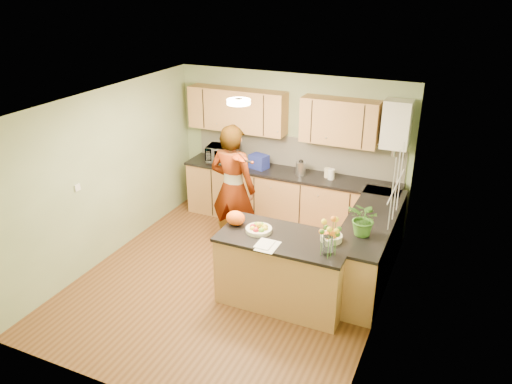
% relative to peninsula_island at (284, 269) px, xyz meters
% --- Properties ---
extents(floor, '(4.50, 4.50, 0.00)m').
position_rel_peninsula_island_xyz_m(floor, '(-0.82, 0.13, -0.47)').
color(floor, '#553218').
rests_on(floor, ground).
extents(ceiling, '(4.00, 4.50, 0.02)m').
position_rel_peninsula_island_xyz_m(ceiling, '(-0.82, 0.13, 2.03)').
color(ceiling, white).
rests_on(ceiling, wall_back).
extents(wall_back, '(4.00, 0.02, 2.50)m').
position_rel_peninsula_island_xyz_m(wall_back, '(-0.82, 2.38, 0.78)').
color(wall_back, gray).
rests_on(wall_back, floor).
extents(wall_front, '(4.00, 0.02, 2.50)m').
position_rel_peninsula_island_xyz_m(wall_front, '(-0.82, -2.12, 0.78)').
color(wall_front, gray).
rests_on(wall_front, floor).
extents(wall_left, '(0.02, 4.50, 2.50)m').
position_rel_peninsula_island_xyz_m(wall_left, '(-2.82, 0.13, 0.78)').
color(wall_left, gray).
rests_on(wall_left, floor).
extents(wall_right, '(0.02, 4.50, 2.50)m').
position_rel_peninsula_island_xyz_m(wall_right, '(1.18, 0.13, 0.78)').
color(wall_right, gray).
rests_on(wall_right, floor).
extents(back_counter, '(3.64, 0.62, 0.94)m').
position_rel_peninsula_island_xyz_m(back_counter, '(-0.72, 2.08, -0.00)').
color(back_counter, '#B48448').
rests_on(back_counter, floor).
extents(right_counter, '(0.62, 2.24, 0.94)m').
position_rel_peninsula_island_xyz_m(right_counter, '(0.88, 0.98, -0.00)').
color(right_counter, '#B48448').
rests_on(right_counter, floor).
extents(splashback, '(3.60, 0.02, 0.52)m').
position_rel_peninsula_island_xyz_m(splashback, '(-0.72, 2.37, 0.73)').
color(splashback, beige).
rests_on(splashback, back_counter).
extents(upper_cabinets, '(3.20, 0.34, 0.70)m').
position_rel_peninsula_island_xyz_m(upper_cabinets, '(-1.00, 2.21, 1.38)').
color(upper_cabinets, '#B48448').
rests_on(upper_cabinets, wall_back).
extents(boiler, '(0.40, 0.30, 0.86)m').
position_rel_peninsula_island_xyz_m(boiler, '(0.88, 2.22, 1.42)').
color(boiler, white).
rests_on(boiler, wall_back).
extents(window_right, '(0.01, 1.30, 1.05)m').
position_rel_peninsula_island_xyz_m(window_right, '(1.17, 0.73, 1.08)').
color(window_right, white).
rests_on(window_right, wall_right).
extents(light_switch, '(0.02, 0.09, 0.09)m').
position_rel_peninsula_island_xyz_m(light_switch, '(-2.80, -0.47, 0.83)').
color(light_switch, white).
rests_on(light_switch, wall_left).
extents(ceiling_lamp, '(0.30, 0.30, 0.07)m').
position_rel_peninsula_island_xyz_m(ceiling_lamp, '(-0.82, 0.43, 1.99)').
color(ceiling_lamp, '#FFEABF').
rests_on(ceiling_lamp, ceiling).
extents(peninsula_island, '(1.64, 0.84, 0.94)m').
position_rel_peninsula_island_xyz_m(peninsula_island, '(0.00, 0.00, 0.00)').
color(peninsula_island, '#B48448').
rests_on(peninsula_island, floor).
extents(fruit_dish, '(0.33, 0.33, 0.12)m').
position_rel_peninsula_island_xyz_m(fruit_dish, '(-0.35, 0.00, 0.52)').
color(fruit_dish, beige).
rests_on(fruit_dish, peninsula_island).
extents(orange_bowl, '(0.27, 0.27, 0.16)m').
position_rel_peninsula_island_xyz_m(orange_bowl, '(0.55, 0.15, 0.54)').
color(orange_bowl, beige).
rests_on(orange_bowl, peninsula_island).
extents(flower_vase, '(0.27, 0.27, 0.51)m').
position_rel_peninsula_island_xyz_m(flower_vase, '(0.60, -0.18, 0.80)').
color(flower_vase, silver).
rests_on(flower_vase, peninsula_island).
extents(orange_bag, '(0.27, 0.24, 0.19)m').
position_rel_peninsula_island_xyz_m(orange_bag, '(-0.70, 0.05, 0.56)').
color(orange_bag, orange).
rests_on(orange_bag, peninsula_island).
extents(papers, '(0.23, 0.32, 0.01)m').
position_rel_peninsula_island_xyz_m(papers, '(-0.10, -0.30, 0.48)').
color(papers, white).
rests_on(papers, peninsula_island).
extents(violinist, '(0.74, 0.50, 1.98)m').
position_rel_peninsula_island_xyz_m(violinist, '(-1.21, 0.99, 0.52)').
color(violinist, tan).
rests_on(violinist, floor).
extents(violin, '(0.57, 0.50, 0.14)m').
position_rel_peninsula_island_xyz_m(violin, '(-1.01, 0.77, 1.11)').
color(violin, '#4A1704').
rests_on(violin, violinist).
extents(microwave, '(0.59, 0.44, 0.30)m').
position_rel_peninsula_island_xyz_m(microwave, '(-1.92, 2.06, 0.62)').
color(microwave, white).
rests_on(microwave, back_counter).
extents(blue_box, '(0.34, 0.28, 0.23)m').
position_rel_peninsula_island_xyz_m(blue_box, '(-1.26, 2.06, 0.58)').
color(blue_box, '#212D9A').
rests_on(blue_box, back_counter).
extents(kettle, '(0.16, 0.16, 0.30)m').
position_rel_peninsula_island_xyz_m(kettle, '(-0.52, 2.05, 0.59)').
color(kettle, '#BBBABF').
rests_on(kettle, back_counter).
extents(jar_cream, '(0.13, 0.13, 0.16)m').
position_rel_peninsula_island_xyz_m(jar_cream, '(-0.09, 2.13, 0.55)').
color(jar_cream, beige).
rests_on(jar_cream, back_counter).
extents(jar_white, '(0.14, 0.14, 0.17)m').
position_rel_peninsula_island_xyz_m(jar_white, '(-0.01, 2.08, 0.55)').
color(jar_white, white).
rests_on(jar_white, back_counter).
extents(potted_plant, '(0.52, 0.49, 0.45)m').
position_rel_peninsula_island_xyz_m(potted_plant, '(0.88, 0.44, 0.69)').
color(potted_plant, '#3E7828').
rests_on(potted_plant, right_counter).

